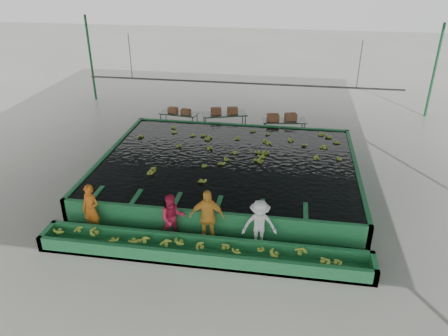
% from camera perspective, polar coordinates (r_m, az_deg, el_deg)
% --- Properties ---
extents(ground, '(80.00, 80.00, 0.00)m').
position_cam_1_polar(ground, '(16.28, -0.28, -3.93)').
color(ground, gray).
rests_on(ground, ground).
extents(shed_roof, '(20.00, 22.00, 0.04)m').
position_cam_1_polar(shed_roof, '(14.41, -0.33, 13.48)').
color(shed_roof, gray).
rests_on(shed_roof, shed_posts).
extents(shed_posts, '(20.00, 22.00, 5.00)m').
position_cam_1_polar(shed_posts, '(15.17, -0.30, 4.24)').
color(shed_posts, '#195F31').
rests_on(shed_posts, ground).
extents(flotation_tank, '(10.00, 8.00, 0.90)m').
position_cam_1_polar(flotation_tank, '(17.37, 0.53, -0.17)').
color(flotation_tank, '#21763E').
rests_on(flotation_tank, ground).
extents(tank_water, '(9.70, 7.70, 0.00)m').
position_cam_1_polar(tank_water, '(17.20, 0.53, 1.02)').
color(tank_water, black).
rests_on(tank_water, flotation_tank).
extents(sorting_trough, '(10.00, 1.00, 0.50)m').
position_cam_1_polar(sorting_trough, '(13.20, -2.89, -10.81)').
color(sorting_trough, '#21763E').
rests_on(sorting_trough, ground).
extents(cableway_rail, '(0.08, 0.08, 14.00)m').
position_cam_1_polar(cableway_rail, '(19.70, 2.13, 11.03)').
color(cableway_rail, '#59605B').
rests_on(cableway_rail, shed_roof).
extents(rail_hanger_left, '(0.04, 0.04, 2.00)m').
position_cam_1_polar(rail_hanger_left, '(20.66, -12.15, 14.06)').
color(rail_hanger_left, '#59605B').
rests_on(rail_hanger_left, shed_roof).
extents(rail_hanger_right, '(0.04, 0.04, 2.00)m').
position_cam_1_polar(rail_hanger_right, '(19.51, 17.29, 12.76)').
color(rail_hanger_right, '#59605B').
rests_on(rail_hanger_right, shed_roof).
extents(worker_a, '(0.70, 0.55, 1.69)m').
position_cam_1_polar(worker_a, '(14.63, -16.99, -5.18)').
color(worker_a, orange).
rests_on(worker_a, ground).
extents(worker_b, '(0.95, 0.86, 1.60)m').
position_cam_1_polar(worker_b, '(13.75, -6.74, -6.49)').
color(worker_b, '#D02146').
rests_on(worker_b, ground).
extents(worker_c, '(1.13, 0.55, 1.87)m').
position_cam_1_polar(worker_c, '(13.45, -2.22, -6.45)').
color(worker_c, '#F8AF37').
rests_on(worker_c, ground).
extents(worker_d, '(1.15, 0.77, 1.65)m').
position_cam_1_polar(worker_d, '(13.33, 4.65, -7.43)').
color(worker_d, white).
rests_on(worker_d, ground).
extents(packing_table_left, '(1.99, 0.98, 0.87)m').
position_cam_1_polar(packing_table_left, '(22.63, -5.89, 6.15)').
color(packing_table_left, '#59605B').
rests_on(packing_table_left, ground).
extents(packing_table_mid, '(2.36, 1.51, 1.00)m').
position_cam_1_polar(packing_table_mid, '(22.05, 0.05, 5.92)').
color(packing_table_mid, '#59605B').
rests_on(packing_table_mid, ground).
extents(packing_table_right, '(2.16, 1.10, 0.94)m').
position_cam_1_polar(packing_table_right, '(21.52, 7.82, 5.05)').
color(packing_table_right, '#59605B').
rests_on(packing_table_right, ground).
extents(box_stack_left, '(1.22, 0.55, 0.25)m').
position_cam_1_polar(box_stack_left, '(22.40, -5.84, 7.13)').
color(box_stack_left, brown).
rests_on(box_stack_left, packing_table_left).
extents(box_stack_mid, '(1.39, 0.68, 0.29)m').
position_cam_1_polar(box_stack_mid, '(21.86, 0.03, 7.13)').
color(box_stack_mid, brown).
rests_on(box_stack_mid, packing_table_mid).
extents(box_stack_right, '(1.47, 0.77, 0.31)m').
position_cam_1_polar(box_stack_right, '(21.34, 7.54, 6.24)').
color(box_stack_right, brown).
rests_on(box_stack_right, packing_table_right).
extents(floating_bananas, '(9.15, 6.24, 0.12)m').
position_cam_1_polar(floating_bananas, '(17.91, 0.92, 2.10)').
color(floating_bananas, '#97B434').
rests_on(floating_bananas, tank_water).
extents(trough_bananas, '(8.63, 0.58, 0.12)m').
position_cam_1_polar(trough_bananas, '(13.11, -2.90, -10.29)').
color(trough_bananas, '#97B434').
rests_on(trough_bananas, sorting_trough).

